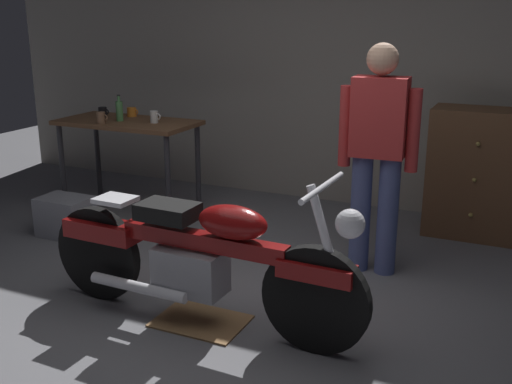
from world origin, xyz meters
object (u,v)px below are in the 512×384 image
at_px(mug_black_matte, 103,112).
at_px(bottle, 119,110).
at_px(wooden_dresser, 477,174).
at_px(mug_orange_travel, 132,112).
at_px(storage_bin, 66,216).
at_px(person_standing, 378,150).
at_px(mug_brown_stoneware, 101,118).
at_px(mug_white_ceramic, 154,117).
at_px(motorcycle, 199,256).

relative_size(mug_black_matte, bottle, 0.46).
xyz_separation_m(wooden_dresser, mug_orange_travel, (-3.13, -0.54, 0.39)).
bearing_deg(storage_bin, mug_orange_travel, 86.54).
relative_size(person_standing, mug_orange_travel, 14.00).
height_order(wooden_dresser, mug_brown_stoneware, wooden_dresser).
relative_size(person_standing, mug_white_ceramic, 15.34).
bearing_deg(wooden_dresser, motorcycle, -119.77).
relative_size(motorcycle, mug_white_ceramic, 20.13).
height_order(storage_bin, mug_black_matte, mug_black_matte).
height_order(mug_brown_stoneware, bottle, bottle).
bearing_deg(mug_brown_stoneware, mug_black_matte, 126.28).
relative_size(mug_black_matte, mug_white_ceramic, 1.03).
bearing_deg(mug_white_ceramic, motorcycle, -49.54).
bearing_deg(bottle, mug_white_ceramic, 7.96).
height_order(mug_black_matte, mug_orange_travel, mug_black_matte).
bearing_deg(mug_orange_travel, mug_white_ceramic, -27.46).
relative_size(mug_white_ceramic, bottle, 0.45).
xyz_separation_m(mug_black_matte, mug_orange_travel, (0.24, 0.13, -0.00)).
distance_m(mug_black_matte, bottle, 0.32).
xyz_separation_m(mug_brown_stoneware, mug_white_ceramic, (0.41, 0.23, 0.00)).
relative_size(mug_brown_stoneware, bottle, 0.46).
bearing_deg(mug_orange_travel, person_standing, -12.92).
relative_size(person_standing, mug_brown_stoneware, 15.11).
bearing_deg(mug_brown_stoneware, bottle, 71.19).
height_order(motorcycle, mug_white_ceramic, mug_white_ceramic).
height_order(mug_orange_travel, mug_white_ceramic, mug_white_ceramic).
distance_m(motorcycle, bottle, 2.40).
distance_m(motorcycle, person_standing, 1.53).
height_order(motorcycle, bottle, bottle).
bearing_deg(mug_white_ceramic, wooden_dresser, 15.20).
bearing_deg(mug_brown_stoneware, mug_orange_travel, 88.04).
bearing_deg(storage_bin, mug_brown_stoneware, 85.26).
xyz_separation_m(motorcycle, bottle, (-1.73, 1.57, 0.55)).
height_order(motorcycle, mug_brown_stoneware, mug_brown_stoneware).
distance_m(wooden_dresser, mug_white_ceramic, 2.87).
relative_size(mug_brown_stoneware, mug_white_ceramic, 1.02).
relative_size(motorcycle, person_standing, 1.31).
relative_size(wooden_dresser, storage_bin, 2.50).
distance_m(motorcycle, mug_white_ceramic, 2.19).
bearing_deg(mug_black_matte, mug_white_ceramic, -6.64).
bearing_deg(person_standing, mug_brown_stoneware, -6.56).
relative_size(motorcycle, storage_bin, 4.98).
height_order(person_standing, bottle, person_standing).
xyz_separation_m(storage_bin, mug_black_matte, (-0.18, 0.82, 0.78)).
height_order(motorcycle, mug_orange_travel, motorcycle).
xyz_separation_m(mug_black_matte, bottle, (0.29, -0.12, 0.05)).
relative_size(motorcycle, wooden_dresser, 1.99).
relative_size(storage_bin, mug_white_ceramic, 4.04).
relative_size(mug_black_matte, mug_orange_travel, 0.94).
bearing_deg(bottle, person_standing, -7.52).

